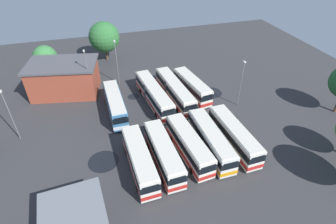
{
  "coord_description": "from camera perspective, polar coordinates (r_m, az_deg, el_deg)",
  "views": [
    {
      "loc": [
        33.02,
        -10.11,
        27.73
      ],
      "look_at": [
        -1.89,
        0.26,
        1.55
      ],
      "focal_mm": 28.91,
      "sensor_mm": 36.0,
      "label": 1
    }
  ],
  "objects": [
    {
      "name": "puddle_front_lane",
      "position": [
        52.11,
        -7.34,
        3.24
      ],
      "size": [
        2.14,
        2.14,
        0.01
      ],
      "primitive_type": "cylinder",
      "color": "black",
      "rests_on": "ground_plane"
    },
    {
      "name": "lamp_post_far_corner",
      "position": [
        48.54,
        15.14,
        6.1
      ],
      "size": [
        0.56,
        0.28,
        8.61
      ],
      "color": "slate",
      "rests_on": "ground_plane"
    },
    {
      "name": "bus_row1_slot4",
      "position": [
        40.87,
        13.74,
        -4.79
      ],
      "size": [
        11.74,
        3.04,
        3.54
      ],
      "color": "silver",
      "rests_on": "ground_plane"
    },
    {
      "name": "bus_row0_slot2",
      "position": [
        48.9,
        -3.01,
        3.73
      ],
      "size": [
        14.0,
        4.02,
        3.54
      ],
      "color": "silver",
      "rests_on": "ground_plane"
    },
    {
      "name": "tree_east_edge",
      "position": [
        65.72,
        -13.3,
        15.11
      ],
      "size": [
        6.96,
        6.96,
        9.09
      ],
      "color": "brown",
      "rests_on": "ground_plane"
    },
    {
      "name": "ground_plane",
      "position": [
        44.29,
        0.38,
        -3.06
      ],
      "size": [
        92.66,
        92.66,
        0.0
      ],
      "primitive_type": "plane",
      "color": "#333335"
    },
    {
      "name": "bus_row0_slot3",
      "position": [
        50.0,
        1.39,
        4.55
      ],
      "size": [
        13.97,
        3.68,
        3.54
      ],
      "color": "silver",
      "rests_on": "ground_plane"
    },
    {
      "name": "puddle_between_rows",
      "position": [
        47.44,
        13.5,
        -1.21
      ],
      "size": [
        1.6,
        1.6,
        0.01
      ],
      "primitive_type": "cylinder",
      "color": "black",
      "rests_on": "ground_plane"
    },
    {
      "name": "bus_row1_slot2",
      "position": [
        38.32,
        4.42,
        -6.88
      ],
      "size": [
        11.24,
        3.56,
        3.54
      ],
      "color": "silver",
      "rests_on": "ground_plane"
    },
    {
      "name": "depot_building",
      "position": [
        55.26,
        -20.97,
        6.73
      ],
      "size": [
        10.47,
        13.94,
        6.12
      ],
      "color": "#99422D",
      "rests_on": "ground_plane"
    },
    {
      "name": "bus_row1_slot1",
      "position": [
        37.0,
        -0.95,
        -8.65
      ],
      "size": [
        11.15,
        2.98,
        3.54
      ],
      "color": "silver",
      "rests_on": "ground_plane"
    },
    {
      "name": "puddle_near_shelter",
      "position": [
        53.57,
        9.13,
        4.05
      ],
      "size": [
        4.09,
        4.09,
        0.01
      ],
      "primitive_type": "cylinder",
      "color": "black",
      "rests_on": "ground_plane"
    },
    {
      "name": "lamp_post_mid_lot",
      "position": [
        54.65,
        -10.77,
        10.47
      ],
      "size": [
        0.56,
        0.28,
        9.13
      ],
      "color": "slate",
      "rests_on": "ground_plane"
    },
    {
      "name": "puddle_back_corner",
      "position": [
        39.55,
        -13.45,
        -10.08
      ],
      "size": [
        4.31,
        4.31,
        0.01
      ],
      "primitive_type": "cylinder",
      "color": "black",
      "rests_on": "ground_plane"
    },
    {
      "name": "bus_row0_slot4",
      "position": [
        51.44,
        5.06,
        5.38
      ],
      "size": [
        11.1,
        4.11,
        3.54
      ],
      "color": "silver",
      "rests_on": "ground_plane"
    },
    {
      "name": "tree_northeast",
      "position": [
        61.47,
        -24.46,
        10.42
      ],
      "size": [
        4.87,
        4.87,
        7.08
      ],
      "color": "brown",
      "rests_on": "ground_plane"
    },
    {
      "name": "bus_row0_slot0",
      "position": [
        47.11,
        -11.08,
        1.67
      ],
      "size": [
        11.45,
        2.81,
        3.54
      ],
      "color": "teal",
      "rests_on": "ground_plane"
    },
    {
      "name": "bus_row1_slot3",
      "position": [
        39.43,
        8.99,
        -5.82
      ],
      "size": [
        11.7,
        2.71,
        3.54
      ],
      "color": "silver",
      "rests_on": "ground_plane"
    },
    {
      "name": "bus_row1_slot0",
      "position": [
        36.3,
        -6.04,
        -10.0
      ],
      "size": [
        11.16,
        2.98,
        3.54
      ],
      "color": "silver",
      "rests_on": "ground_plane"
    },
    {
      "name": "lamp_post_near_entrance",
      "position": [
        45.19,
        -30.34,
        -0.37
      ],
      "size": [
        0.56,
        0.28,
        8.64
      ],
      "color": "slate",
      "rests_on": "ground_plane"
    },
    {
      "name": "lamp_post_by_building",
      "position": [
        50.69,
        -16.49,
        7.81
      ],
      "size": [
        0.56,
        0.28,
        9.59
      ],
      "color": "slate",
      "rests_on": "ground_plane"
    }
  ]
}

